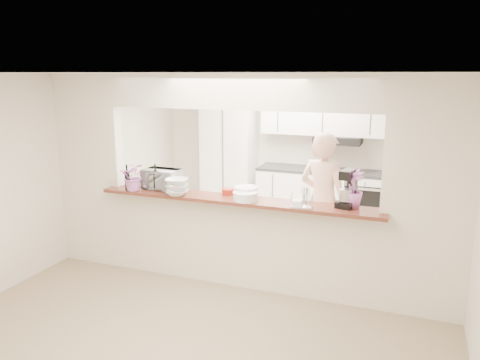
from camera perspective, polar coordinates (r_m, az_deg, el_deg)
The scene contains 19 objects.
floor at distance 5.82m, azimuth -0.32°, elevation -12.52°, with size 6.00×6.00×0.00m, color gray.
tile_overlay at distance 7.18m, azimuth 4.21°, elevation -7.49°, with size 5.00×2.90×0.01m, color silver.
partition at distance 5.36m, azimuth -0.34°, elevation 1.96°, with size 5.00×0.15×2.50m.
bar_counter at distance 5.60m, azimuth -0.34°, elevation -7.21°, with size 3.40×0.38×1.09m.
kitchen_cabinets at distance 8.05m, azimuth 5.47°, elevation 1.91°, with size 3.15×0.62×2.25m.
refrigerator at distance 7.73m, azimuth 21.47°, elevation -0.34°, with size 0.75×0.70×1.70m, color #9E9EA3.
flower_left at distance 5.87m, azimuth -12.80°, elevation 0.42°, with size 0.31×0.27×0.35m, color #EA7BDB.
wine_bottle_a at distance 5.81m, azimuth -10.25°, elevation -0.03°, with size 0.07×0.07×0.33m.
wine_bottle_b at distance 5.93m, azimuth -13.58°, elevation 0.01°, with size 0.06×0.06×0.32m.
toaster_oven at distance 5.90m, azimuth -9.54°, elevation 0.12°, with size 0.44×0.30×0.25m, color #A7A8AC.
serving_bowls at distance 5.56m, azimuth -7.71°, elevation -0.86°, with size 0.27×0.27×0.20m, color white.
plate_stack_a at distance 5.42m, azimuth 0.77°, elevation -1.47°, with size 0.28×0.28×0.13m.
plate_stack_b at distance 5.29m, azimuth 0.64°, elevation -1.99°, with size 0.28×0.28×0.10m.
red_bowl at distance 5.56m, azimuth -1.47°, elevation -1.42°, with size 0.15×0.15×0.07m, color maroon.
tan_bowl at distance 5.41m, azimuth 0.13°, elevation -1.80°, with size 0.16×0.16×0.07m, color #BFB187.
utensil_caddy at distance 5.05m, azimuth 7.54°, elevation -2.30°, with size 0.26×0.17×0.22m.
stand_mixer at distance 5.16m, azimuth 13.02°, elevation -1.20°, with size 0.23×0.31×0.41m.
flower_right at distance 5.13m, azimuth 13.53°, elevation -1.00°, with size 0.23×0.23×0.42m, color #CC6EC7.
person at distance 6.02m, azimuth 10.08°, elevation -2.76°, with size 0.65×0.43×1.79m, color tan.
Camera 1 is at (1.91, -4.90, 2.49)m, focal length 35.00 mm.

